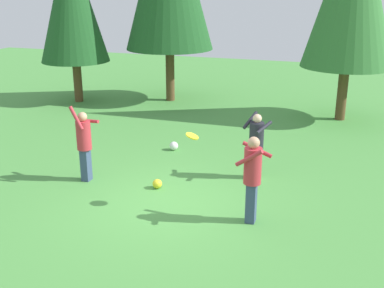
{
  "coord_description": "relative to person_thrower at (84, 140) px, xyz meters",
  "views": [
    {
      "loc": [
        3.41,
        -8.66,
        4.5
      ],
      "look_at": [
        0.18,
        0.95,
        1.05
      ],
      "focal_mm": 44.98,
      "sensor_mm": 36.0,
      "label": 1
    }
  ],
  "objects": [
    {
      "name": "person_bystander",
      "position": [
        3.76,
        1.42,
        -0.06
      ],
      "size": [
        0.66,
        0.68,
        1.59
      ],
      "rotation": [
        0.0,
        0.0,
        -2.0
      ],
      "color": "gray",
      "rests_on": "ground_plane"
    },
    {
      "name": "ball_white",
      "position": [
        1.2,
        2.67,
        -0.88
      ],
      "size": [
        0.24,
        0.24,
        0.24
      ],
      "primitive_type": "sphere",
      "color": "white",
      "rests_on": "ground_plane"
    },
    {
      "name": "tree_far_left",
      "position": [
        -4.37,
        6.9,
        2.84
      ],
      "size": [
        2.58,
        2.58,
        6.16
      ],
      "color": "brown",
      "rests_on": "ground_plane"
    },
    {
      "name": "person_catcher",
      "position": [
        4.13,
        -0.81,
        0.05
      ],
      "size": [
        0.65,
        0.57,
        1.76
      ],
      "rotation": [
        0.0,
        0.0,
        2.96
      ],
      "color": "#38476B",
      "rests_on": "ground_plane"
    },
    {
      "name": "ball_yellow",
      "position": [
        1.77,
        0.09,
        -0.89
      ],
      "size": [
        0.22,
        0.22,
        0.22
      ],
      "primitive_type": "sphere",
      "color": "yellow",
      "rests_on": "ground_plane"
    },
    {
      "name": "person_thrower",
      "position": [
        0.0,
        0.0,
        0.0
      ],
      "size": [
        0.59,
        0.57,
        1.85
      ],
      "rotation": [
        0.0,
        0.0,
        -0.2
      ],
      "color": "#38476B",
      "rests_on": "ground_plane"
    },
    {
      "name": "ground_plane",
      "position": [
        2.32,
        -0.55,
        -1.0
      ],
      "size": [
        40.0,
        40.0,
        0.0
      ],
      "primitive_type": "plane",
      "color": "#4C9342"
    },
    {
      "name": "frisbee",
      "position": [
        2.84,
        -0.58,
        0.57
      ],
      "size": [
        0.28,
        0.29,
        0.12
      ],
      "color": "yellow"
    }
  ]
}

